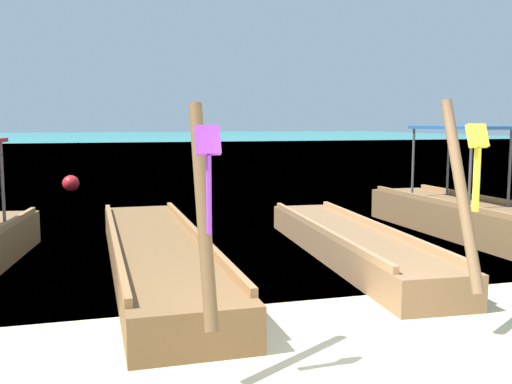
# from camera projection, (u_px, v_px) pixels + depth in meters

# --- Properties ---
(ground) EXTENTS (120.00, 120.00, 0.00)m
(ground) POSITION_uv_depth(u_px,v_px,m) (398.00, 384.00, 4.96)
(ground) COLOR beige
(sea_water) EXTENTS (120.00, 120.00, 0.00)m
(sea_water) POSITION_uv_depth(u_px,v_px,m) (113.00, 142.00, 64.56)
(sea_water) COLOR teal
(sea_water) RESTS_ON ground
(longtail_boat_violet_ribbon) EXTENTS (1.32, 7.52, 2.37)m
(longtail_boat_violet_ribbon) POSITION_uv_depth(u_px,v_px,m) (157.00, 255.00, 8.63)
(longtail_boat_violet_ribbon) COLOR brown
(longtail_boat_violet_ribbon) RESTS_ON ground
(longtail_boat_yellow_ribbon) EXTENTS (1.45, 6.59, 2.45)m
(longtail_boat_yellow_ribbon) POSITION_uv_depth(u_px,v_px,m) (351.00, 244.00, 9.44)
(longtail_boat_yellow_ribbon) COLOR olive
(longtail_boat_yellow_ribbon) RESTS_ON ground
(longtail_boat_orange_ribbon) EXTENTS (1.37, 6.72, 2.72)m
(longtail_boat_orange_ribbon) POSITION_uv_depth(u_px,v_px,m) (482.00, 220.00, 10.89)
(longtail_boat_orange_ribbon) COLOR brown
(longtail_boat_orange_ribbon) RESTS_ON ground
(mooring_buoy_near) EXTENTS (0.52, 0.52, 0.52)m
(mooring_buoy_near) POSITION_uv_depth(u_px,v_px,m) (71.00, 183.00, 18.49)
(mooring_buoy_near) COLOR red
(mooring_buoy_near) RESTS_ON sea_water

